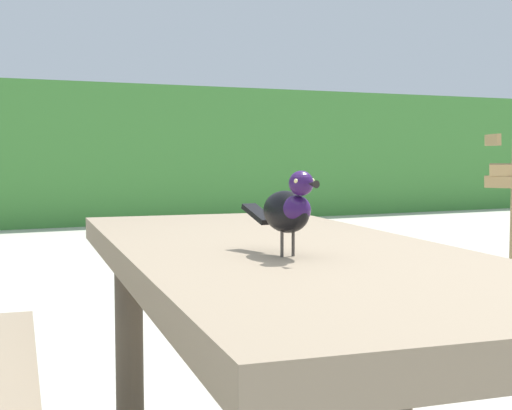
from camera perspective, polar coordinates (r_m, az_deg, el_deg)
name	(u,v)px	position (r m, az deg, el deg)	size (l,w,h in m)	color
picnic_table_foreground	(282,322)	(1.77, 2.04, -9.12)	(1.88, 1.90, 0.74)	#84725B
bird_grackle	(288,209)	(1.54, 2.56, -0.29)	(0.08, 0.29, 0.18)	black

